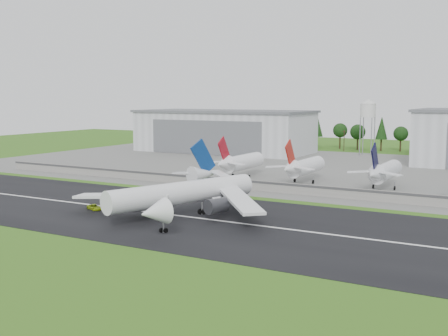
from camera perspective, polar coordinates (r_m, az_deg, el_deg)
The scene contains 14 objects.
ground at distance 134.40m, azimuth -4.68°, elevation -5.96°, with size 600.00×600.00×0.00m, color #286718.
runway at distance 142.58m, azimuth -2.43°, elevation -5.15°, with size 320.00×60.00×0.10m, color black.
runway_centerline at distance 142.56m, azimuth -2.43°, elevation -5.13°, with size 220.00×1.00×0.02m, color white.
apron at distance 241.81m, azimuth 11.41°, elevation -0.16°, with size 320.00×150.00×0.10m, color slate.
blast_fence at distance 181.38m, azimuth 5.06°, elevation -1.93°, with size 240.00×0.61×3.50m.
hangar_west at distance 313.95m, azimuth 0.01°, elevation 3.78°, with size 97.00×44.00×23.20m.
water_tower at distance 303.72m, azimuth 14.43°, elevation 5.88°, with size 8.40×8.40×29.40m.
utility_poles at distance 318.46m, azimuth 15.85°, elevation 1.45°, with size 230.00×3.00×12.00m, color black, non-canonical shape.
treeline at distance 333.01m, azimuth 16.46°, elevation 1.67°, with size 320.00×16.00×22.00m, color black, non-canonical shape.
main_airliner at distance 144.04m, azimuth -4.29°, elevation -3.07°, with size 53.96×57.53×18.17m.
ground_vehicle at distance 156.85m, azimuth -13.02°, elevation -3.89°, with size 2.46×5.34×1.48m, color #BEDE1A.
parked_jet_red_a at distance 210.41m, azimuth 1.54°, elevation 0.58°, with size 7.36×31.29×16.73m.
parked_jet_red_b at distance 199.94m, azimuth 7.99°, elevation 0.13°, with size 7.36×31.29×16.61m.
parked_jet_navy at distance 191.60m, azimuth 15.89°, elevation -0.37°, with size 7.36×31.29×16.67m.
Camera 1 is at (73.32, -108.38, 30.66)m, focal length 45.00 mm.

